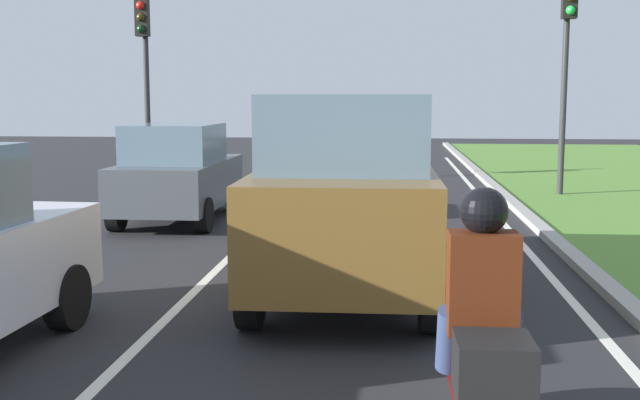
# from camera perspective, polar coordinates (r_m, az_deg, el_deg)

# --- Properties ---
(ground_plane) EXTENTS (60.00, 60.00, 0.00)m
(ground_plane) POSITION_cam_1_polar(r_m,az_deg,el_deg) (13.65, -1.34, -1.89)
(ground_plane) COLOR #262628
(lane_line_center) EXTENTS (0.12, 32.00, 0.01)m
(lane_line_center) POSITION_cam_1_polar(r_m,az_deg,el_deg) (13.75, -4.24, -1.82)
(lane_line_center) COLOR silver
(lane_line_center) RESTS_ON ground
(lane_line_right_edge) EXTENTS (0.12, 32.00, 0.01)m
(lane_line_right_edge) POSITION_cam_1_polar(r_m,az_deg,el_deg) (13.71, 13.79, -2.05)
(lane_line_right_edge) COLOR silver
(lane_line_right_edge) RESTS_ON ground
(curb_right) EXTENTS (0.24, 48.00, 0.12)m
(curb_right) POSITION_cam_1_polar(r_m,az_deg,el_deg) (13.78, 15.86, -1.83)
(curb_right) COLOR #9E9B93
(curb_right) RESTS_ON ground
(car_suv_ahead) EXTENTS (2.02, 4.53, 2.28)m
(car_suv_ahead) POSITION_cam_1_polar(r_m,az_deg,el_deg) (8.80, 2.04, 0.53)
(car_suv_ahead) COLOR brown
(car_suv_ahead) RESTS_ON ground
(car_hatchback_far) EXTENTS (1.75, 3.71, 1.78)m
(car_hatchback_far) POSITION_cam_1_polar(r_m,az_deg,el_deg) (14.26, -10.49, 1.97)
(car_hatchback_far) COLOR #474C51
(car_hatchback_far) RESTS_ON ground
(motorcycle) EXTENTS (0.41, 1.90, 1.01)m
(motorcycle) POSITION_cam_1_polar(r_m,az_deg,el_deg) (4.74, 11.81, -13.31)
(motorcycle) COLOR #590A0A
(motorcycle) RESTS_ON ground
(rider_person) EXTENTS (0.50, 0.40, 1.16)m
(rider_person) POSITION_cam_1_polar(r_m,az_deg,el_deg) (4.60, 11.93, -5.86)
(rider_person) COLOR #4C1E0C
(rider_person) RESTS_ON ground
(traffic_light_near_right) EXTENTS (0.32, 0.50, 5.21)m
(traffic_light_near_right) POSITION_cam_1_polar(r_m,az_deg,el_deg) (18.24, 17.86, 11.08)
(traffic_light_near_right) COLOR #2D2D2D
(traffic_light_near_right) RESTS_ON ground
(traffic_light_overhead_left) EXTENTS (0.32, 0.50, 5.02)m
(traffic_light_overhead_left) POSITION_cam_1_polar(r_m,az_deg,el_deg) (19.92, -12.90, 10.53)
(traffic_light_overhead_left) COLOR #2D2D2D
(traffic_light_overhead_left) RESTS_ON ground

